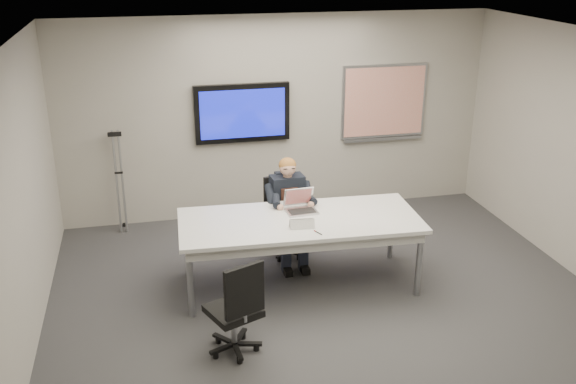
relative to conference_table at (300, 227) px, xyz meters
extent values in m
cube|color=#323234|center=(0.22, -0.81, -0.72)|extent=(6.00, 6.00, 0.02)
cube|color=white|center=(0.22, -0.81, 2.08)|extent=(6.00, 6.00, 0.02)
cube|color=#A49E94|center=(0.22, 2.19, 0.68)|extent=(6.00, 0.02, 2.80)
cube|color=#A49E94|center=(-2.78, -0.81, 0.68)|extent=(0.02, 6.00, 2.80)
cube|color=silver|center=(0.00, 0.00, 0.07)|extent=(2.71, 1.24, 0.04)
cube|color=silver|center=(0.00, 0.00, -0.02)|extent=(2.59, 1.12, 0.11)
cylinder|color=#94969C|center=(-1.26, -0.40, -0.34)|extent=(0.07, 0.07, 0.77)
cylinder|color=#94969C|center=(1.21, -0.53, -0.34)|extent=(0.07, 0.07, 0.77)
cylinder|color=#94969C|center=(-1.21, 0.53, -0.34)|extent=(0.07, 0.07, 0.77)
cylinder|color=#94969C|center=(1.26, 0.40, -0.34)|extent=(0.07, 0.07, 0.77)
cube|color=black|center=(-0.28, 2.14, 0.78)|extent=(1.30, 0.08, 0.80)
cube|color=#0C138A|center=(-0.28, 2.10, 0.78)|extent=(1.16, 0.01, 0.66)
cube|color=#94969C|center=(1.77, 2.17, 0.83)|extent=(1.25, 0.04, 1.05)
cube|color=silver|center=(1.77, 2.14, 0.83)|extent=(1.18, 0.01, 0.98)
cube|color=#94969C|center=(1.77, 2.13, 0.28)|extent=(1.18, 0.05, 0.04)
cylinder|color=#94969C|center=(0.03, 0.77, -0.46)|extent=(0.06, 0.06, 0.34)
cube|color=black|center=(0.03, 0.77, -0.29)|extent=(0.54, 0.54, 0.07)
cube|color=black|center=(-0.03, 0.97, 0.02)|extent=(0.40, 0.15, 0.49)
cylinder|color=#94969C|center=(-0.92, -1.10, -0.46)|extent=(0.06, 0.06, 0.34)
cube|color=black|center=(-0.92, -1.10, -0.29)|extent=(0.57, 0.57, 0.07)
cube|color=black|center=(-0.84, -1.30, 0.03)|extent=(0.39, 0.20, 0.49)
cube|color=black|center=(0.03, 0.74, 0.06)|extent=(0.42, 0.26, 0.55)
cube|color=#341C15|center=(0.03, 0.62, 0.09)|extent=(0.21, 0.04, 0.27)
sphere|color=#DEA488|center=(0.03, 0.71, 0.45)|extent=(0.20, 0.20, 0.20)
ellipsoid|color=brown|center=(0.03, 0.73, 0.48)|extent=(0.21, 0.21, 0.17)
cube|color=#B9B9BC|center=(0.06, 0.17, 0.10)|extent=(0.36, 0.26, 0.02)
cube|color=black|center=(0.06, 0.16, 0.11)|extent=(0.30, 0.18, 0.00)
cube|color=#B9B9BC|center=(0.06, 0.33, 0.22)|extent=(0.35, 0.11, 0.23)
cube|color=red|center=(0.06, 0.32, 0.23)|extent=(0.31, 0.08, 0.19)
cylinder|color=black|center=(0.10, -0.40, 0.10)|extent=(0.06, 0.12, 0.01)
camera|label=1|loc=(-1.59, -6.28, 2.94)|focal=40.00mm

